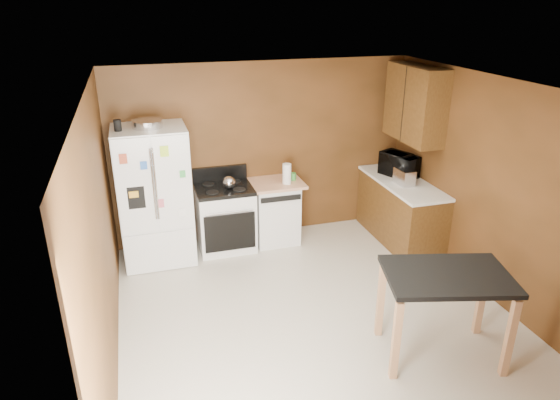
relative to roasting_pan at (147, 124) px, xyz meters
name	(u,v)px	position (x,y,z in m)	size (l,w,h in m)	color
floor	(316,317)	(1.55, -1.87, -1.85)	(4.50, 4.50, 0.00)	beige
ceiling	(324,89)	(1.55, -1.87, 0.65)	(4.50, 4.50, 0.00)	white
wall_back	(263,152)	(1.55, 0.38, -0.60)	(4.20, 4.20, 0.00)	brown
wall_front	(450,357)	(1.55, -4.12, -0.60)	(4.20, 4.20, 0.00)	brown
wall_left	(101,240)	(-0.55, -1.87, -0.60)	(4.50, 4.50, 0.00)	brown
wall_right	(495,192)	(3.65, -1.87, -0.60)	(4.50, 4.50, 0.00)	brown
roasting_pan	(147,124)	(0.00, 0.00, 0.00)	(0.37, 0.37, 0.09)	silver
pen_cup	(118,125)	(-0.34, -0.08, 0.02)	(0.09, 0.09, 0.13)	black
kettle	(229,182)	(0.97, -0.02, -0.86)	(0.17, 0.17, 0.17)	silver
paper_towel	(287,174)	(1.78, -0.02, -0.82)	(0.12, 0.12, 0.28)	white
green_canister	(293,176)	(1.90, 0.09, -0.91)	(0.09, 0.09, 0.10)	green
toaster	(404,177)	(3.30, -0.53, -0.84)	(0.18, 0.29, 0.21)	silver
microwave	(399,166)	(3.40, -0.19, -0.80)	(0.53, 0.36, 0.30)	black
refrigerator	(155,196)	(0.00, -0.01, -0.95)	(0.90, 0.80, 1.80)	white
gas_range	(225,217)	(0.91, 0.05, -1.38)	(0.76, 0.68, 1.10)	white
dishwasher	(275,211)	(1.63, 0.08, -1.39)	(0.78, 0.63, 0.89)	white
right_cabinets	(405,180)	(3.39, -0.39, -0.94)	(0.63, 1.58, 2.45)	brown
island	(446,287)	(2.49, -2.78, -1.09)	(1.30, 1.03, 0.91)	black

